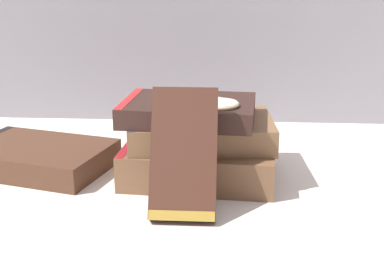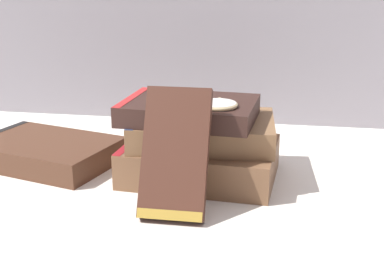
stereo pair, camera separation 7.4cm
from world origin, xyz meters
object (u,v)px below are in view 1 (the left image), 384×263
at_px(book_flat_top, 185,110).
at_px(book_side_left, 35,157).
at_px(reading_glasses, 166,141).
at_px(pocket_watch, 219,104).
at_px(book_flat_middle, 198,130).
at_px(book_flat_bottom, 196,160).
at_px(book_leaning_front, 184,158).

relative_size(book_flat_top, book_side_left, 0.80).
bearing_deg(reading_glasses, pocket_watch, -65.46).
xyz_separation_m(book_side_left, reading_glasses, (0.19, 0.14, -0.02)).
relative_size(book_flat_middle, reading_glasses, 2.01).
bearing_deg(book_flat_middle, book_flat_top, -152.22).
xyz_separation_m(book_flat_bottom, pocket_watch, (0.03, -0.03, 0.09)).
xyz_separation_m(book_flat_middle, pocket_watch, (0.03, -0.04, 0.05)).
height_order(book_leaning_front, pocket_watch, book_leaning_front).
bearing_deg(pocket_watch, book_flat_bottom, 135.77).
bearing_deg(book_flat_top, reading_glasses, 110.47).
bearing_deg(book_flat_top, book_flat_bottom, 13.71).
bearing_deg(book_leaning_front, book_side_left, 149.96).
xyz_separation_m(book_side_left, pocket_watch, (0.28, -0.05, 0.10)).
relative_size(book_side_left, book_leaning_front, 1.58).
height_order(book_flat_bottom, pocket_watch, pocket_watch).
relative_size(book_flat_middle, book_side_left, 0.86).
bearing_deg(book_flat_middle, reading_glasses, 109.82).
height_order(pocket_watch, reading_glasses, pocket_watch).
relative_size(book_flat_bottom, reading_glasses, 2.15).
bearing_deg(book_side_left, reading_glasses, 51.66).
relative_size(book_side_left, reading_glasses, 2.32).
height_order(book_flat_middle, reading_glasses, book_flat_middle).
bearing_deg(book_leaning_front, book_flat_bottom, 85.69).
bearing_deg(book_leaning_front, book_flat_middle, 84.90).
xyz_separation_m(book_flat_bottom, book_flat_middle, (0.00, 0.01, 0.04)).
distance_m(book_flat_middle, book_flat_top, 0.04).
xyz_separation_m(book_leaning_front, reading_glasses, (-0.05, 0.27, -0.07)).
relative_size(book_leaning_front, reading_glasses, 1.47).
distance_m(book_leaning_front, reading_glasses, 0.29).
xyz_separation_m(book_flat_middle, book_flat_top, (-0.02, -0.01, 0.03)).
distance_m(book_flat_top, reading_glasses, 0.19).
xyz_separation_m(book_flat_bottom, reading_glasses, (-0.06, 0.16, -0.02)).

